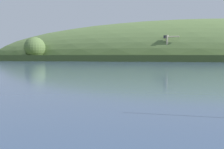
% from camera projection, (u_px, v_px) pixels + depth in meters
% --- Properties ---
extents(far_shoreline_hill, '(432.62, 128.92, 60.76)m').
position_uv_depth(far_shoreline_hill, '(192.00, 60.00, 224.67)').
color(far_shoreline_hill, '#3C4E24').
rests_on(far_shoreline_hill, ground).
extents(dockside_crane, '(9.93, 3.73, 16.78)m').
position_uv_depth(dockside_crane, '(167.00, 49.00, 192.68)').
color(dockside_crane, '#4C4C51').
rests_on(dockside_crane, ground).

